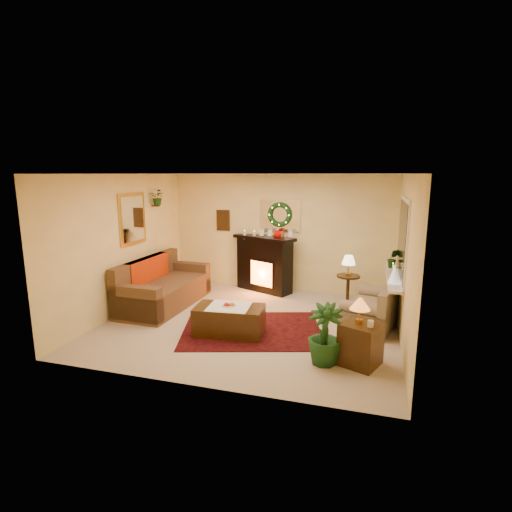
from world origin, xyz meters
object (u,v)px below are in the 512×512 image
(side_table_round, at_px, (348,289))
(end_table_square, at_px, (360,346))
(sofa, at_px, (165,285))
(coffee_table, at_px, (229,322))
(loveseat, at_px, (372,302))
(fireplace, at_px, (264,267))

(side_table_round, bearing_deg, end_table_square, -82.59)
(sofa, distance_m, coffee_table, 2.02)
(sofa, distance_m, loveseat, 3.99)
(side_table_round, relative_size, end_table_square, 1.01)
(sofa, bearing_deg, end_table_square, -20.35)
(side_table_round, height_order, coffee_table, side_table_round)
(loveseat, bearing_deg, fireplace, 161.27)
(end_table_square, height_order, coffee_table, end_table_square)
(fireplace, distance_m, end_table_square, 3.84)
(sofa, bearing_deg, coffee_table, -28.97)
(coffee_table, bearing_deg, sofa, 144.41)
(end_table_square, bearing_deg, coffee_table, 166.39)
(sofa, relative_size, end_table_square, 3.72)
(fireplace, relative_size, loveseat, 0.99)
(fireplace, bearing_deg, sofa, -112.15)
(fireplace, bearing_deg, loveseat, -9.69)
(fireplace, bearing_deg, end_table_square, -30.95)
(sofa, xyz_separation_m, coffee_table, (1.74, -1.01, -0.22))
(fireplace, xyz_separation_m, side_table_round, (1.88, -0.47, -0.22))
(sofa, bearing_deg, fireplace, 45.60)
(loveseat, bearing_deg, sofa, -164.92)
(sofa, height_order, side_table_round, sofa)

